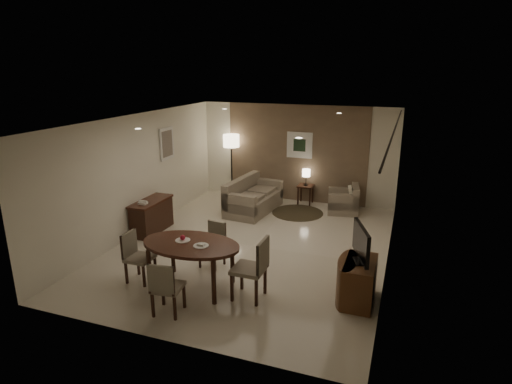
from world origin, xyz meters
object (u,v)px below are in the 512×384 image
at_px(chair_far, 212,246).
at_px(side_table, 305,194).
at_px(tv_cabinet, 359,282).
at_px(console_desk, 152,216).
at_px(chair_left, 140,257).
at_px(floor_lamp, 232,166).
at_px(chair_near, 168,286).
at_px(chair_right, 249,268).
at_px(armchair, 343,199).
at_px(sofa, 254,195).
at_px(dining_table, 192,265).

bearing_deg(chair_far, side_table, 87.57).
xyz_separation_m(tv_cabinet, side_table, (-2.04, 4.74, -0.08)).
relative_size(console_desk, side_table, 2.25).
height_order(console_desk, chair_left, chair_left).
height_order(chair_left, floor_lamp, floor_lamp).
xyz_separation_m(chair_near, chair_right, (1.01, 0.85, 0.08)).
relative_size(tv_cabinet, chair_right, 0.85).
height_order(chair_left, armchair, chair_left).
height_order(tv_cabinet, chair_far, chair_far).
bearing_deg(sofa, floor_lamp, 51.36).
distance_m(console_desk, side_table, 4.32).
bearing_deg(chair_right, chair_near, -49.38).
relative_size(dining_table, chair_far, 2.06).
height_order(armchair, side_table, armchair).
bearing_deg(console_desk, chair_near, -52.96).
relative_size(chair_near, chair_far, 1.07).
bearing_deg(console_desk, floor_lamp, 78.71).
relative_size(side_table, floor_lamp, 0.29).
bearing_deg(chair_near, dining_table, -93.52).
xyz_separation_m(tv_cabinet, dining_table, (-2.78, -0.50, 0.06)).
relative_size(dining_table, side_table, 3.27).
height_order(armchair, floor_lamp, floor_lamp).
bearing_deg(dining_table, armchair, 69.37).
bearing_deg(console_desk, chair_right, -32.31).
bearing_deg(dining_table, floor_lamp, 105.66).
distance_m(chair_left, floor_lamp, 5.38).
bearing_deg(sofa, chair_near, -169.15).
relative_size(chair_near, chair_right, 0.85).
bearing_deg(tv_cabinet, console_desk, 162.95).
height_order(sofa, floor_lamp, floor_lamp).
bearing_deg(chair_far, floor_lamp, 115.73).
distance_m(chair_far, armchair, 4.45).
xyz_separation_m(console_desk, sofa, (1.72, 2.16, 0.06)).
height_order(console_desk, dining_table, dining_table).
xyz_separation_m(tv_cabinet, chair_left, (-3.75, -0.62, 0.10)).
xyz_separation_m(console_desk, chair_left, (1.14, -2.12, 0.08)).
bearing_deg(dining_table, chair_far, 91.38).
relative_size(tv_cabinet, floor_lamp, 0.49).
height_order(chair_right, floor_lamp, floor_lamp).
height_order(chair_near, chair_right, chair_right).
height_order(dining_table, armchair, dining_table).
relative_size(console_desk, tv_cabinet, 1.33).
xyz_separation_m(console_desk, chair_right, (3.16, -2.00, 0.16)).
xyz_separation_m(chair_right, armchair, (0.79, 4.89, -0.17)).
distance_m(tv_cabinet, chair_left, 3.80).
xyz_separation_m(chair_far, armchair, (1.86, 4.04, -0.06)).
distance_m(dining_table, chair_near, 0.85).
distance_m(dining_table, chair_right, 1.06).
distance_m(tv_cabinet, chair_right, 1.81).
bearing_deg(chair_left, console_desk, 28.20).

